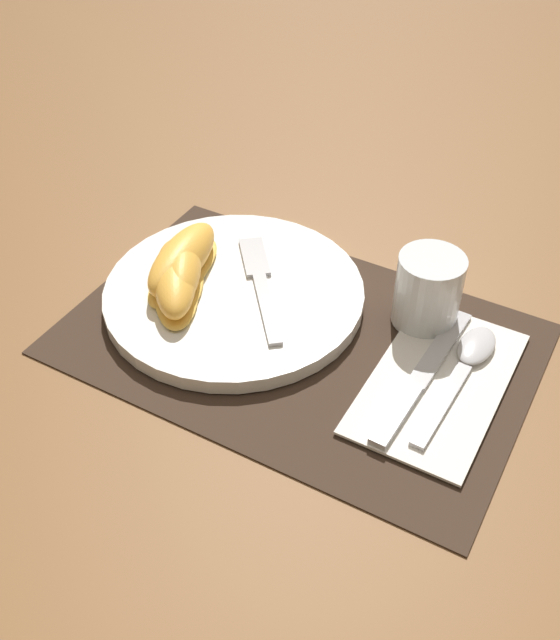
{
  "coord_description": "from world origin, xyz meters",
  "views": [
    {
      "loc": [
        0.26,
        -0.49,
        0.52
      ],
      "look_at": [
        -0.02,
        -0.01,
        0.02
      ],
      "focal_mm": 42.0,
      "sensor_mm": 36.0,
      "label": 1
    }
  ],
  "objects_px": {
    "plate": "(234,294)",
    "fork": "(260,280)",
    "knife": "(421,377)",
    "citrus_wedge_2": "(175,280)",
    "citrus_wedge_0": "(182,261)",
    "juice_glass": "(427,294)",
    "spoon": "(468,361)",
    "citrus_wedge_1": "(181,272)"
  },
  "relations": [
    {
      "from": "fork",
      "to": "citrus_wedge_1",
      "type": "height_order",
      "value": "citrus_wedge_1"
    },
    {
      "from": "citrus_wedge_0",
      "to": "citrus_wedge_2",
      "type": "relative_size",
      "value": 1.01
    },
    {
      "from": "knife",
      "to": "citrus_wedge_1",
      "type": "xyz_separation_m",
      "value": [
        -0.27,
        -0.01,
        0.03
      ]
    },
    {
      "from": "fork",
      "to": "citrus_wedge_1",
      "type": "xyz_separation_m",
      "value": [
        -0.07,
        -0.05,
        0.02
      ]
    },
    {
      "from": "knife",
      "to": "fork",
      "type": "relative_size",
      "value": 1.37
    },
    {
      "from": "knife",
      "to": "citrus_wedge_2",
      "type": "bearing_deg",
      "value": -175.97
    },
    {
      "from": "plate",
      "to": "citrus_wedge_0",
      "type": "height_order",
      "value": "citrus_wedge_0"
    },
    {
      "from": "citrus_wedge_2",
      "to": "plate",
      "type": "bearing_deg",
      "value": 35.45
    },
    {
      "from": "spoon",
      "to": "citrus_wedge_1",
      "type": "bearing_deg",
      "value": -170.88
    },
    {
      "from": "juice_glass",
      "to": "fork",
      "type": "relative_size",
      "value": 0.53
    },
    {
      "from": "juice_glass",
      "to": "citrus_wedge_2",
      "type": "xyz_separation_m",
      "value": [
        -0.24,
        -0.1,
        -0.0
      ]
    },
    {
      "from": "fork",
      "to": "spoon",
      "type": "bearing_deg",
      "value": 0.61
    },
    {
      "from": "plate",
      "to": "citrus_wedge_2",
      "type": "bearing_deg",
      "value": -144.55
    },
    {
      "from": "plate",
      "to": "fork",
      "type": "bearing_deg",
      "value": 49.73
    },
    {
      "from": "citrus_wedge_0",
      "to": "juice_glass",
      "type": "bearing_deg",
      "value": 17.08
    },
    {
      "from": "knife",
      "to": "citrus_wedge_2",
      "type": "height_order",
      "value": "citrus_wedge_2"
    },
    {
      "from": "spoon",
      "to": "citrus_wedge_2",
      "type": "distance_m",
      "value": 0.31
    },
    {
      "from": "plate",
      "to": "citrus_wedge_0",
      "type": "bearing_deg",
      "value": -173.08
    },
    {
      "from": "juice_glass",
      "to": "knife",
      "type": "bearing_deg",
      "value": -70.48
    },
    {
      "from": "fork",
      "to": "citrus_wedge_1",
      "type": "distance_m",
      "value": 0.08
    },
    {
      "from": "knife",
      "to": "citrus_wedge_1",
      "type": "relative_size",
      "value": 1.66
    },
    {
      "from": "fork",
      "to": "citrus_wedge_0",
      "type": "relative_size",
      "value": 1.09
    },
    {
      "from": "citrus_wedge_1",
      "to": "fork",
      "type": "bearing_deg",
      "value": 33.39
    },
    {
      "from": "citrus_wedge_0",
      "to": "citrus_wedge_2",
      "type": "height_order",
      "value": "citrus_wedge_0"
    },
    {
      "from": "plate",
      "to": "juice_glass",
      "type": "bearing_deg",
      "value": 20.08
    },
    {
      "from": "citrus_wedge_1",
      "to": "citrus_wedge_0",
      "type": "bearing_deg",
      "value": 118.78
    },
    {
      "from": "juice_glass",
      "to": "fork",
      "type": "height_order",
      "value": "juice_glass"
    },
    {
      "from": "juice_glass",
      "to": "fork",
      "type": "bearing_deg",
      "value": -164.69
    },
    {
      "from": "spoon",
      "to": "citrus_wedge_2",
      "type": "xyz_separation_m",
      "value": [
        -0.3,
        -0.06,
        0.02
      ]
    },
    {
      "from": "knife",
      "to": "plate",
      "type": "bearing_deg",
      "value": 175.78
    },
    {
      "from": "knife",
      "to": "spoon",
      "type": "relative_size",
      "value": 1.16
    },
    {
      "from": "fork",
      "to": "citrus_wedge_2",
      "type": "height_order",
      "value": "citrus_wedge_2"
    },
    {
      "from": "plate",
      "to": "spoon",
      "type": "height_order",
      "value": "plate"
    },
    {
      "from": "juice_glass",
      "to": "citrus_wedge_2",
      "type": "height_order",
      "value": "juice_glass"
    },
    {
      "from": "fork",
      "to": "citrus_wedge_2",
      "type": "xyz_separation_m",
      "value": [
        -0.07,
        -0.06,
        0.01
      ]
    },
    {
      "from": "citrus_wedge_0",
      "to": "spoon",
      "type": "bearing_deg",
      "value": 5.94
    },
    {
      "from": "knife",
      "to": "spoon",
      "type": "distance_m",
      "value": 0.05
    },
    {
      "from": "knife",
      "to": "spoon",
      "type": "bearing_deg",
      "value": 52.47
    },
    {
      "from": "fork",
      "to": "citrus_wedge_0",
      "type": "xyz_separation_m",
      "value": [
        -0.08,
        -0.03,
        0.02
      ]
    },
    {
      "from": "knife",
      "to": "citrus_wedge_0",
      "type": "bearing_deg",
      "value": 178.16
    },
    {
      "from": "spoon",
      "to": "citrus_wedge_0",
      "type": "xyz_separation_m",
      "value": [
        -0.31,
        -0.03,
        0.03
      ]
    },
    {
      "from": "plate",
      "to": "citrus_wedge_2",
      "type": "relative_size",
      "value": 2.05
    }
  ]
}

